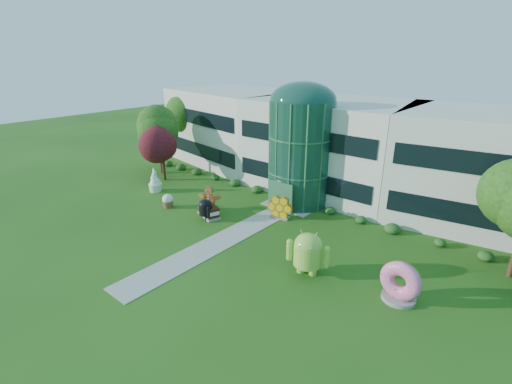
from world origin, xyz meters
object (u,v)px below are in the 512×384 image
Objects in this scene: donut at (401,281)px; android_black at (205,208)px; gingerbread at (209,198)px; android_green at (308,251)px.

android_black is at bearing -177.61° from donut.
android_black is 17.28m from donut.
donut reaches higher than android_black.
android_black is at bearing -72.34° from gingerbread.
donut is at bearing -25.67° from gingerbread.
android_green is 1.33× the size of donut.
android_green reaches higher than android_black.
android_black is (-11.54, 1.57, -0.63)m from android_green.
donut reaches higher than gingerbread.
donut is at bearing -6.09° from android_green.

